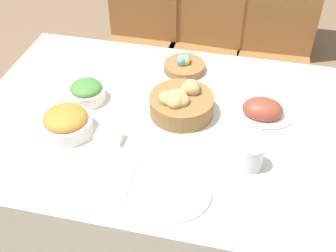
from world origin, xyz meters
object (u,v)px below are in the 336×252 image
object	(u,v)px
spoon	(229,201)
drinking_cup	(251,156)
carrot_bowl	(66,122)
chair_far_center	(202,48)
fork	(129,184)
egg_basket	(184,66)
ham_platter	(262,110)
green_salad_bowl	(87,92)
dinner_plate	(173,191)
bread_basket	(181,102)
butter_dish	(109,137)
chair_far_left	(138,41)
knife	(219,200)
chair_far_right	(274,57)

from	to	relation	value
spoon	drinking_cup	world-z (taller)	drinking_cup
carrot_bowl	chair_far_center	bearing A→B (deg)	71.18
fork	drinking_cup	distance (m)	0.43
egg_basket	ham_platter	bearing A→B (deg)	-34.31
green_salad_bowl	dinner_plate	size ratio (longest dim) A/B	0.60
spoon	ham_platter	bearing A→B (deg)	81.72
egg_basket	dinner_plate	size ratio (longest dim) A/B	0.73
chair_far_center	carrot_bowl	world-z (taller)	chair_far_center
bread_basket	butter_dish	distance (m)	0.32
bread_basket	egg_basket	bearing A→B (deg)	98.83
egg_basket	green_salad_bowl	world-z (taller)	green_salad_bowl
dinner_plate	carrot_bowl	bearing A→B (deg)	156.06
dinner_plate	spoon	world-z (taller)	dinner_plate
chair_far_left	spoon	distance (m)	1.43
chair_far_center	knife	distance (m)	1.29
chair_far_center	bread_basket	world-z (taller)	chair_far_center
egg_basket	knife	bearing A→B (deg)	-70.15
chair_far_center	knife	xyz separation A→B (m)	(0.25, -1.25, 0.21)
knife	green_salad_bowl	bearing A→B (deg)	144.88
egg_basket	fork	bearing A→B (deg)	-93.96
green_salad_bowl	drinking_cup	bearing A→B (deg)	-18.58
spoon	egg_basket	bearing A→B (deg)	113.31
spoon	drinking_cup	xyz separation A→B (m)	(0.05, 0.17, 0.05)
butter_dish	chair_far_left	bearing A→B (deg)	100.78
egg_basket	carrot_bowl	distance (m)	0.61
chair_far_left	carrot_bowl	size ratio (longest dim) A/B	4.94
fork	spoon	size ratio (longest dim) A/B	1.00
carrot_bowl	bread_basket	bearing A→B (deg)	26.98
chair_far_right	drinking_cup	distance (m)	1.11
fork	spoon	world-z (taller)	same
egg_basket	green_salad_bowl	xyz separation A→B (m)	(-0.35, -0.30, 0.02)
chair_far_left	butter_dish	size ratio (longest dim) A/B	9.56
chair_far_center	dinner_plate	bearing A→B (deg)	-82.12
chair_far_left	dinner_plate	bearing A→B (deg)	-68.13
bread_basket	butter_dish	world-z (taller)	bread_basket
dinner_plate	chair_far_right	bearing A→B (deg)	75.80
dinner_plate	fork	world-z (taller)	dinner_plate
bread_basket	fork	size ratio (longest dim) A/B	1.31
chair_far_center	chair_far_right	bearing A→B (deg)	3.34
carrot_bowl	knife	world-z (taller)	carrot_bowl
chair_far_center	bread_basket	distance (m)	0.88
green_salad_bowl	spoon	bearing A→B (deg)	-32.52
green_salad_bowl	fork	bearing A→B (deg)	-53.38
knife	drinking_cup	xyz separation A→B (m)	(0.08, 0.17, 0.05)
dinner_plate	fork	size ratio (longest dim) A/B	1.30
butter_dish	spoon	bearing A→B (deg)	-22.23
bread_basket	ham_platter	xyz separation A→B (m)	(0.32, 0.05, -0.03)
green_salad_bowl	butter_dish	bearing A→B (deg)	-51.84
fork	ham_platter	bearing A→B (deg)	46.77
chair_far_left	spoon	xyz separation A→B (m)	(0.67, -1.25, 0.21)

